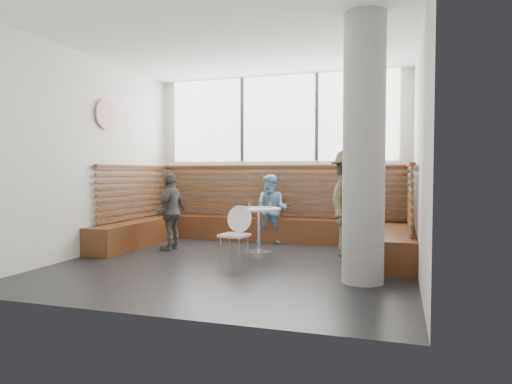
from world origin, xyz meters
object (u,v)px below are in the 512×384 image
(cafe_table, at_px, (259,221))
(adult_man, at_px, (349,203))
(cafe_chair, at_px, (236,229))
(concrete_column, at_px, (364,150))
(child_left, at_px, (171,211))
(child_back, at_px, (272,209))

(cafe_table, height_order, adult_man, adult_man)
(cafe_table, xyz_separation_m, adult_man, (1.45, 0.15, 0.32))
(cafe_table, height_order, cafe_chair, cafe_chair)
(cafe_table, distance_m, cafe_chair, 0.85)
(concrete_column, distance_m, cafe_chair, 2.30)
(adult_man, height_order, child_left, adult_man)
(child_back, distance_m, child_left, 1.87)
(child_back, relative_size, child_left, 0.97)
(concrete_column, distance_m, child_left, 3.70)
(cafe_table, height_order, child_left, child_left)
(adult_man, relative_size, child_back, 1.32)
(concrete_column, xyz_separation_m, child_back, (-1.84, 2.55, -0.96))
(cafe_chair, bearing_deg, concrete_column, -12.34)
(cafe_chair, height_order, child_back, child_back)
(concrete_column, relative_size, child_back, 2.50)
(cafe_chair, height_order, child_left, child_left)
(cafe_chair, relative_size, adult_man, 0.49)
(cafe_table, xyz_separation_m, child_left, (-1.52, -0.17, 0.13))
(concrete_column, relative_size, cafe_chair, 3.85)
(cafe_table, distance_m, child_left, 1.53)
(adult_man, distance_m, child_back, 1.74)
(concrete_column, distance_m, child_back, 3.29)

